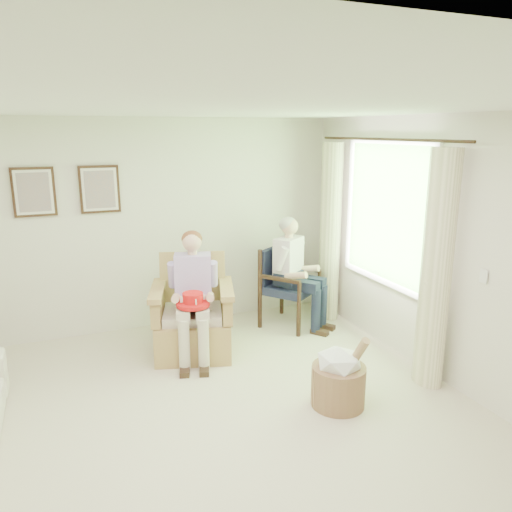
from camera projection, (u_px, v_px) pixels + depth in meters
name	position (u px, v px, depth m)	size (l,w,h in m)	color
floor	(209.00, 449.00, 3.94)	(5.50, 5.50, 0.00)	beige
back_wall	(141.00, 227.00, 6.09)	(5.00, 0.04, 2.60)	silver
right_wall	(469.00, 260.00, 4.54)	(0.04, 5.50, 2.60)	silver
ceiling	(200.00, 106.00, 3.30)	(5.00, 5.50, 0.02)	white
window	(387.00, 210.00, 5.53)	(0.13, 2.50, 1.63)	#2D6B23
curtain_left	(436.00, 271.00, 4.71)	(0.34, 0.34, 2.30)	#F6E9C0
curtain_right	(330.00, 233.00, 6.47)	(0.34, 0.34, 2.30)	#F6E9C0
framed_print_left	(34.00, 192.00, 5.51)	(0.45, 0.05, 0.55)	#382114
framed_print_right	(100.00, 189.00, 5.77)	(0.45, 0.05, 0.55)	#382114
wicker_armchair	(192.00, 322.00, 5.61)	(0.85, 0.85, 1.09)	#A9864F
wood_armchair	(287.00, 282.00, 6.43)	(0.64, 0.60, 0.99)	black
person_wicker	(195.00, 287.00, 5.36)	(0.40, 0.62, 1.37)	beige
person_dark	(293.00, 265.00, 6.21)	(0.40, 0.63, 1.38)	#171D33
red_hat	(193.00, 301.00, 5.19)	(0.35, 0.35, 0.14)	red
hatbox	(339.00, 377.00, 4.51)	(0.59, 0.59, 0.72)	tan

